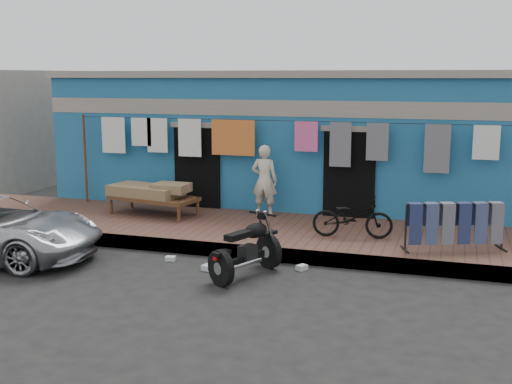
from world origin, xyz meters
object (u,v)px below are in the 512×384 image
(motorcycle, at_px, (246,247))
(charpoy, at_px, (154,199))
(bicycle, at_px, (353,213))
(seated_person, at_px, (264,180))
(jeans_rack, at_px, (455,226))

(motorcycle, height_order, charpoy, motorcycle)
(bicycle, bearing_deg, charpoy, 74.42)
(seated_person, height_order, jeans_rack, seated_person)
(seated_person, distance_m, bicycle, 2.54)
(bicycle, relative_size, jeans_rack, 0.81)
(seated_person, distance_m, motorcycle, 3.60)
(seated_person, distance_m, jeans_rack, 4.33)
(motorcycle, relative_size, charpoy, 0.76)
(seated_person, relative_size, bicycle, 1.05)
(bicycle, height_order, jeans_rack, bicycle)
(seated_person, bearing_deg, charpoy, 14.55)
(seated_person, xyz_separation_m, charpoy, (-2.33, -0.65, -0.43))
(seated_person, bearing_deg, bicycle, 146.57)
(seated_person, xyz_separation_m, jeans_rack, (3.97, -1.69, -0.34))
(motorcycle, distance_m, jeans_rack, 3.69)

